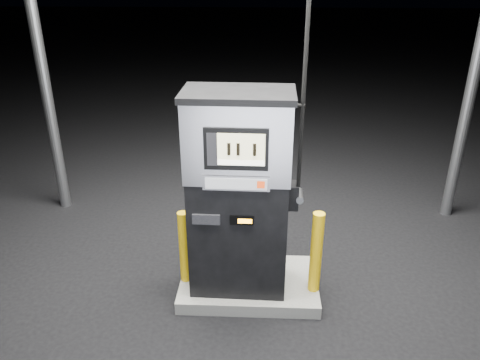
{
  "coord_description": "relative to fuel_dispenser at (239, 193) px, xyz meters",
  "views": [
    {
      "loc": [
        0.1,
        -4.52,
        3.52
      ],
      "look_at": [
        -0.11,
        0.0,
        1.43
      ],
      "focal_mm": 35.0,
      "sensor_mm": 36.0,
      "label": 1
    }
  ],
  "objects": [
    {
      "name": "fuel_dispenser",
      "position": [
        0.0,
        0.0,
        0.0
      ],
      "size": [
        1.25,
        0.69,
        4.7
      ],
      "rotation": [
        0.0,
        0.0,
        -0.02
      ],
      "color": "black",
      "rests_on": "pump_island"
    },
    {
      "name": "bollard_right",
      "position": [
        0.85,
        -0.07,
        -0.67
      ],
      "size": [
        0.15,
        0.15,
        0.98
      ],
      "primitive_type": "cylinder",
      "rotation": [
        0.0,
        0.0,
        0.15
      ],
      "color": "yellow",
      "rests_on": "pump_island"
    },
    {
      "name": "pump_island",
      "position": [
        0.11,
        0.09,
        -1.24
      ],
      "size": [
        1.6,
        1.0,
        0.15
      ],
      "primitive_type": "cube",
      "color": "#5E5E5A",
      "rests_on": "ground"
    },
    {
      "name": "ground",
      "position": [
        0.11,
        0.09,
        -1.31
      ],
      "size": [
        80.0,
        80.0,
        0.0
      ],
      "primitive_type": "plane",
      "color": "black",
      "rests_on": "ground"
    },
    {
      "name": "bollard_left",
      "position": [
        -0.63,
        0.04,
        -0.72
      ],
      "size": [
        0.15,
        0.15,
        0.89
      ],
      "primitive_type": "cylinder",
      "rotation": [
        0.0,
        0.0,
        0.36
      ],
      "color": "yellow",
      "rests_on": "pump_island"
    }
  ]
}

